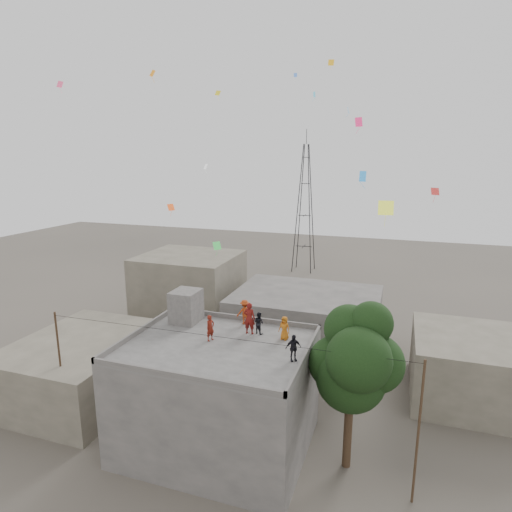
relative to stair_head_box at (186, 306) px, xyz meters
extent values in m
plane|color=#49443C|center=(3.20, -2.60, -7.10)|extent=(140.00, 140.00, 0.00)
cube|color=#504E4B|center=(3.20, -2.60, -4.10)|extent=(10.00, 8.00, 6.00)
cube|color=#54524F|center=(3.20, -2.60, -1.05)|extent=(10.00, 8.00, 0.10)
cube|color=#504E4B|center=(3.20, 1.32, -0.85)|extent=(10.00, 0.15, 0.30)
cube|color=#504E4B|center=(3.20, -6.53, -0.85)|extent=(10.00, 0.15, 0.30)
cube|color=#504E4B|center=(8.12, -2.60, -0.85)|extent=(0.15, 8.00, 0.30)
cube|color=#504E4B|center=(-1.72, -2.60, -0.85)|extent=(0.15, 8.00, 0.30)
cube|color=#504E4B|center=(0.00, 0.00, 0.00)|extent=(1.60, 1.80, 2.00)
cube|color=#5C5649|center=(-7.80, -0.60, -5.10)|extent=(8.00, 10.00, 4.00)
cube|color=#504E4B|center=(5.20, 11.40, -4.60)|extent=(12.00, 9.00, 5.00)
cube|color=#5C5649|center=(-6.80, 13.40, -3.60)|extent=(9.00, 8.00, 7.00)
cube|color=#5C5649|center=(17.20, 7.40, -4.90)|extent=(7.00, 8.00, 4.40)
cylinder|color=black|center=(10.40, -2.10, -5.10)|extent=(0.44, 0.44, 4.00)
cylinder|color=black|center=(10.55, -2.00, -3.50)|extent=(0.64, 0.91, 2.14)
sphere|color=black|center=(10.40, -2.10, -1.90)|extent=(3.60, 3.60, 3.60)
sphere|color=black|center=(11.50, -1.80, -1.10)|extent=(3.00, 3.00, 3.00)
sphere|color=black|center=(9.50, -1.60, -1.50)|extent=(2.80, 2.80, 2.80)
sphere|color=black|center=(10.80, -2.90, -0.50)|extent=(3.20, 3.20, 3.20)
sphere|color=black|center=(10.10, -1.20, 0.30)|extent=(2.60, 2.60, 2.60)
sphere|color=black|center=(11.20, -1.50, 0.90)|extent=(2.20, 2.20, 2.20)
cylinder|color=black|center=(-6.30, -4.10, -3.40)|extent=(0.12, 0.12, 7.40)
cylinder|color=black|center=(13.70, -3.60, -3.40)|extent=(0.12, 0.12, 7.40)
cylinder|color=black|center=(3.70, -3.85, 0.10)|extent=(20.00, 0.52, 0.02)
cylinder|color=black|center=(-1.65, 36.55, 1.90)|extent=(1.27, 1.27, 18.01)
cylinder|color=black|center=(0.05, 36.55, 1.90)|extent=(1.27, 1.27, 18.01)
cylinder|color=black|center=(0.05, 38.25, 1.90)|extent=(1.27, 1.27, 18.01)
cylinder|color=black|center=(-1.65, 38.25, 1.90)|extent=(1.27, 1.27, 18.01)
cube|color=black|center=(-0.80, 37.40, -3.50)|extent=(2.36, 0.08, 0.08)
cube|color=black|center=(-0.80, 37.40, -3.50)|extent=(0.08, 2.36, 0.08)
cube|color=black|center=(-0.80, 37.40, 1.00)|extent=(1.81, 0.08, 0.08)
cube|color=black|center=(-0.80, 37.40, 1.00)|extent=(0.08, 1.81, 0.08)
cube|color=black|center=(-0.80, 37.40, 5.50)|extent=(1.26, 0.08, 0.08)
cube|color=black|center=(-0.80, 37.40, 5.50)|extent=(0.08, 1.26, 0.08)
cube|color=black|center=(-0.80, 37.40, 9.10)|extent=(0.82, 0.08, 0.08)
cube|color=black|center=(-0.80, 37.40, 9.10)|extent=(0.08, 0.82, 0.08)
cylinder|color=black|center=(-0.80, 37.40, 11.90)|extent=(0.08, 0.08, 2.00)
imported|color=maroon|center=(4.37, -0.53, -0.06)|extent=(0.70, 0.47, 1.88)
imported|color=#B86015|center=(6.50, -0.66, -0.32)|extent=(0.73, 0.56, 1.35)
imported|color=black|center=(4.87, -0.32, -0.35)|extent=(0.77, 0.70, 1.29)
imported|color=black|center=(7.60, -3.05, -0.30)|extent=(0.87, 0.73, 1.39)
imported|color=#A13712|center=(3.58, 0.80, -0.23)|extent=(1.14, 1.05, 1.53)
imported|color=maroon|center=(2.63, -2.13, -0.26)|extent=(0.54, 0.64, 1.48)
plane|color=#EB5018|center=(-2.56, 3.11, 5.72)|extent=(0.41, 0.52, 0.43)
plane|color=#F7276D|center=(9.62, 3.06, 10.93)|extent=(0.48, 0.38, 0.50)
plane|color=yellow|center=(-0.42, 6.50, 13.38)|extent=(0.40, 0.44, 0.29)
plane|color=#2583D4|center=(10.32, -0.62, 8.09)|extent=(0.37, 0.38, 0.51)
plane|color=white|center=(-2.50, 8.61, 8.33)|extent=(0.46, 0.42, 0.39)
plane|color=gold|center=(6.50, 11.71, 15.90)|extent=(0.45, 0.29, 0.39)
plane|color=green|center=(1.20, 2.19, 3.49)|extent=(0.48, 0.56, 0.49)
plane|color=red|center=(14.04, 5.10, 7.04)|extent=(0.53, 0.40, 0.44)
plane|color=orange|center=(-2.08, 0.86, 13.79)|extent=(0.28, 0.42, 0.33)
plane|color=#45AFD0|center=(5.21, 12.19, 13.78)|extent=(0.26, 0.36, 0.40)
plane|color=#FC4F80|center=(-8.22, 0.18, 13.40)|extent=(0.24, 0.42, 0.34)
plane|color=#EEFB37|center=(11.57, -2.72, 6.82)|extent=(0.68, 0.31, 0.62)
plane|color=#4576D1|center=(2.84, 15.59, 15.90)|extent=(0.31, 0.09, 0.31)
plane|color=#4EA6EB|center=(8.02, 10.84, 12.41)|extent=(0.17, 0.42, 0.40)
camera|label=1|loc=(12.21, -22.40, 8.94)|focal=30.00mm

